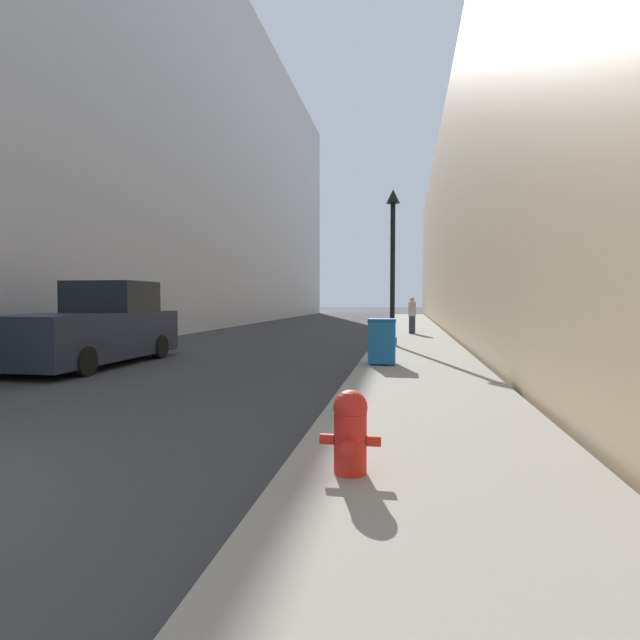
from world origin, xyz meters
TOP-DOWN VIEW (x-y plane):
  - sidewalk_right at (5.36, 18.00)m, footprint 2.82×60.00m
  - building_left_glass at (-11.07, 26.00)m, footprint 12.00×60.00m
  - building_right_stone at (12.87, 26.00)m, footprint 12.00×60.00m
  - fire_hydrant at (4.56, 1.83)m, footprint 0.52×0.41m
  - trash_bin at (4.50, 9.04)m, footprint 0.62×0.63m
  - lamppost at (4.60, 13.90)m, footprint 0.44×0.44m
  - pickup_truck at (-2.66, 8.97)m, footprint 2.17×5.26m
  - pedestrian_on_sidewalk at (5.30, 19.47)m, footprint 0.32×0.21m

SIDE VIEW (x-z plane):
  - sidewalk_right at x=5.36m, z-range 0.00..0.16m
  - fire_hydrant at x=4.56m, z-range 0.17..0.89m
  - trash_bin at x=4.50m, z-range 0.17..1.21m
  - pickup_truck at x=-2.66m, z-range -0.16..1.95m
  - pedestrian_on_sidewalk at x=5.30m, z-range 0.16..1.73m
  - lamppost at x=4.60m, z-range 0.70..5.69m
  - building_right_stone at x=12.87m, z-range 0.00..11.44m
  - building_left_glass at x=-11.07m, z-range 0.00..20.92m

